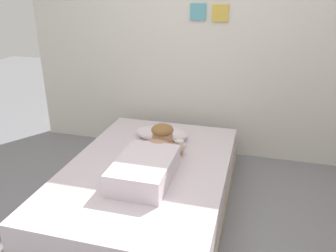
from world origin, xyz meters
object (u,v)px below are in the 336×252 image
object	(u,v)px
person_lying	(150,160)
bed	(148,185)
pillow	(162,133)
coffee_cup	(179,144)
cell_phone	(117,184)

from	to	relation	value
person_lying	bed	bearing A→B (deg)	123.79
pillow	coffee_cup	distance (m)	0.27
person_lying	coffee_cup	size ratio (longest dim) A/B	7.36
pillow	cell_phone	distance (m)	0.91
person_lying	coffee_cup	world-z (taller)	person_lying
coffee_cup	cell_phone	size ratio (longest dim) A/B	0.89
cell_phone	person_lying	bearing A→B (deg)	55.19
pillow	person_lying	bearing A→B (deg)	-82.21
person_lying	pillow	bearing A→B (deg)	97.79
pillow	person_lying	world-z (taller)	person_lying
person_lying	coffee_cup	bearing A→B (deg)	75.23
pillow	coffee_cup	xyz separation A→B (m)	(0.22, -0.16, -0.02)
bed	pillow	xyz separation A→B (m)	(-0.03, 0.56, 0.25)
bed	cell_phone	size ratio (longest dim) A/B	14.64
person_lying	coffee_cup	distance (m)	0.51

